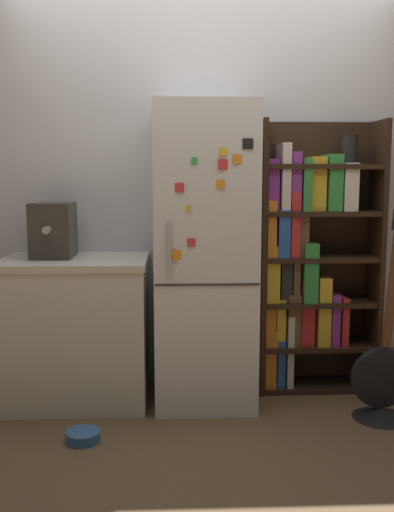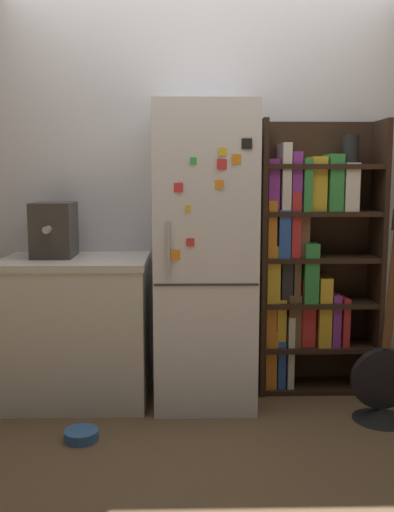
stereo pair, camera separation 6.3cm
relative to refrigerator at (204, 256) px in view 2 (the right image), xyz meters
The scene contains 8 objects.
ground_plane 0.91m from the refrigerator, 89.99° to the right, with size 16.00×16.00×0.00m, color brown.
wall_back 0.52m from the refrigerator, 89.99° to the left, with size 8.00×0.05×2.60m.
refrigerator is the anchor object (origin of this frame).
bookshelf 0.69m from the refrigerator, 14.90° to the left, with size 0.76×0.31×1.72m.
kitchen_counter 0.90m from the refrigerator, behind, with size 0.87×0.61×0.88m.
espresso_machine 0.93m from the refrigerator, behind, with size 0.24×0.35×0.33m.
guitar 1.28m from the refrigerator, 19.04° to the right, with size 0.36×0.33×1.20m.
pet_bowl 1.22m from the refrigerator, 139.96° to the right, with size 0.18×0.18×0.05m.
Camera 2 is at (-0.12, -3.26, 1.37)m, focal length 40.00 mm.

